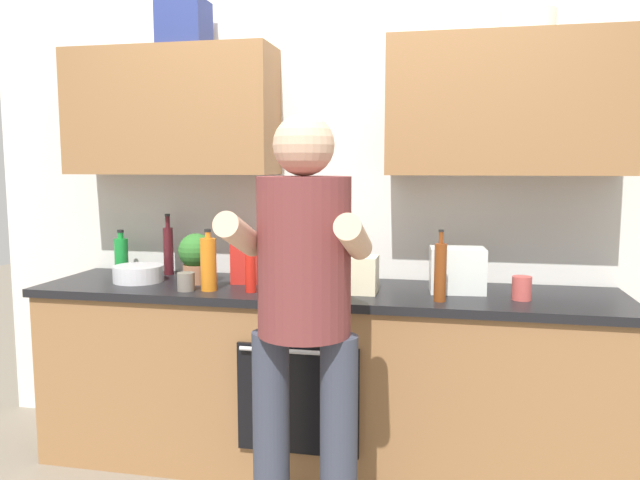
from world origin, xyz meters
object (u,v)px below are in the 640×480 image
at_px(bottle_wine, 168,249).
at_px(grocery_bag_produce, 457,270).
at_px(person_standing, 304,304).
at_px(cup_tea, 191,268).
at_px(cup_stoneware, 186,282).
at_px(bottle_hotsauce, 251,265).
at_px(bottle_soda, 121,255).
at_px(cup_ceramic, 522,288).
at_px(bottle_juice, 208,264).
at_px(grocery_bag_rice, 353,274).
at_px(grocery_bag_crisps, 250,261).
at_px(bottle_vinegar, 440,271).
at_px(mixing_bowl, 138,274).
at_px(potted_herb, 196,256).

relative_size(bottle_wine, grocery_bag_produce, 1.32).
distance_m(person_standing, cup_tea, 1.28).
relative_size(bottle_wine, cup_stoneware, 3.80).
relative_size(bottle_hotsauce, bottle_soda, 1.24).
bearing_deg(cup_ceramic, bottle_juice, -176.46).
xyz_separation_m(bottle_hotsauce, cup_ceramic, (1.23, 0.08, -0.08)).
xyz_separation_m(bottle_soda, grocery_bag_rice, (1.33, -0.24, -0.02)).
relative_size(bottle_soda, cup_ceramic, 2.30).
bearing_deg(grocery_bag_crisps, cup_ceramic, -6.90).
bearing_deg(bottle_vinegar, cup_stoneware, -179.28).
bearing_deg(bottle_wine, cup_tea, -4.95).
distance_m(bottle_vinegar, cup_ceramic, 0.38).
distance_m(bottle_juice, bottle_soda, 0.74).
xyz_separation_m(person_standing, grocery_bag_rice, (0.07, 0.69, -0.01)).
bearing_deg(grocery_bag_rice, grocery_bag_produce, 12.61).
xyz_separation_m(person_standing, bottle_hotsauce, (-0.40, 0.60, 0.04)).
bearing_deg(bottle_soda, bottle_juice, -27.74).
distance_m(bottle_juice, mixing_bowl, 0.47).
height_order(bottle_wine, cup_stoneware, bottle_wine).
xyz_separation_m(cup_tea, cup_stoneware, (0.14, -0.39, 0.00)).
distance_m(person_standing, bottle_vinegar, 0.75).
xyz_separation_m(cup_ceramic, potted_herb, (-1.58, 0.08, 0.09)).
xyz_separation_m(bottle_soda, bottle_wine, (0.27, 0.03, 0.04)).
bearing_deg(cup_stoneware, cup_ceramic, 4.34).
distance_m(cup_stoneware, potted_herb, 0.22).
bearing_deg(grocery_bag_crisps, bottle_juice, -116.68).
height_order(bottle_soda, grocery_bag_produce, bottle_soda).
relative_size(bottle_vinegar, grocery_bag_rice, 1.37).
relative_size(bottle_wine, cup_tea, 4.02).
relative_size(bottle_vinegar, cup_ceramic, 3.00).
bearing_deg(bottle_juice, cup_tea, 124.80).
xyz_separation_m(bottle_vinegar, mixing_bowl, (-1.53, 0.16, -0.09)).
relative_size(person_standing, bottle_juice, 5.66).
distance_m(bottle_juice, cup_tea, 0.44).
bearing_deg(bottle_wine, bottle_juice, -43.96).
bearing_deg(bottle_wine, grocery_bag_rice, -14.22).
bearing_deg(cup_tea, person_standing, -47.96).
bearing_deg(bottle_juice, potted_herb, 128.89).
xyz_separation_m(bottle_hotsauce, potted_herb, (-0.34, 0.16, 0.01)).
height_order(bottle_hotsauce, cup_ceramic, bottle_hotsauce).
height_order(cup_stoneware, cup_ceramic, cup_ceramic).
xyz_separation_m(bottle_vinegar, grocery_bag_produce, (0.08, 0.22, -0.03)).
relative_size(bottle_wine, cup_ceramic, 3.15).
distance_m(bottle_soda, grocery_bag_produce, 1.82).
bearing_deg(bottle_hotsauce, cup_stoneware, -174.08).
bearing_deg(bottle_wine, mixing_bowl, -104.95).
distance_m(bottle_juice, bottle_wine, 0.53).
bearing_deg(bottle_vinegar, grocery_bag_rice, 164.47).
relative_size(person_standing, bottle_vinegar, 5.27).
distance_m(cup_ceramic, mixing_bowl, 1.89).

